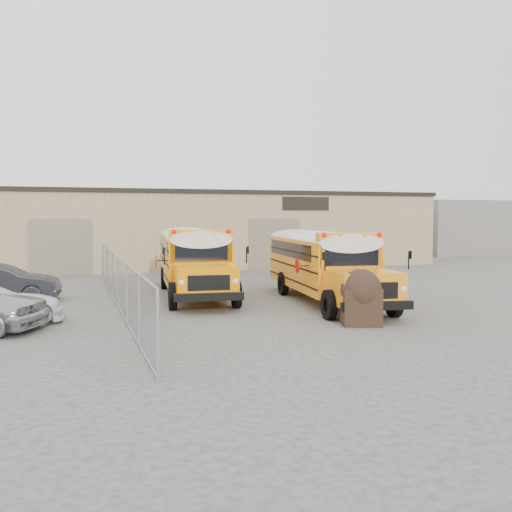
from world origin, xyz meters
name	(u,v)px	position (x,y,z in m)	size (l,w,h in m)	color
ground	(317,314)	(0.00, 0.00, 0.00)	(120.00, 120.00, 0.00)	#43403D
warehouse	(191,228)	(0.00, 19.99, 2.37)	(30.20, 10.20, 4.67)	tan
chainlink_fence	(118,283)	(-6.00, 3.00, 0.90)	(0.07, 18.07, 1.81)	#96989E
distant_building_right	(459,227)	(24.00, 24.00, 2.20)	(10.00, 8.00, 4.40)	gray
school_bus_left	(182,248)	(-2.20, 11.42, 1.56)	(3.35, 9.43, 2.70)	#FF8F00
school_bus_right	(286,251)	(2.01, 7.95, 1.53)	(3.31, 9.22, 2.64)	orange
tarp_bundle	(361,296)	(0.43, -2.08, 0.83)	(1.33, 1.26, 1.63)	black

